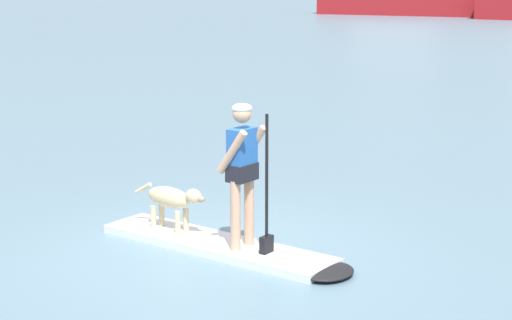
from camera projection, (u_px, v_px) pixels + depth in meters
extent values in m
plane|color=slate|center=(217.00, 249.00, 10.45)|extent=(400.00, 400.00, 0.00)
cube|color=silver|center=(216.00, 245.00, 10.44)|extent=(3.20, 1.14, 0.10)
ellipsoid|color=black|center=(327.00, 271.00, 9.53)|extent=(0.65, 0.74, 0.10)
cylinder|color=tan|center=(249.00, 211.00, 10.21)|extent=(0.12, 0.12, 0.83)
cylinder|color=tan|center=(235.00, 216.00, 10.01)|extent=(0.12, 0.12, 0.83)
cube|color=black|center=(242.00, 172.00, 10.00)|extent=(0.27, 0.39, 0.20)
cube|color=#2659A5|center=(242.00, 154.00, 9.95)|extent=(0.25, 0.36, 0.59)
sphere|color=tan|center=(242.00, 113.00, 9.85)|extent=(0.22, 0.22, 0.22)
ellipsoid|color=white|center=(242.00, 108.00, 9.84)|extent=(0.23, 0.23, 0.11)
cylinder|color=tan|center=(252.00, 147.00, 10.09)|extent=(0.43, 0.15, 0.54)
cylinder|color=tan|center=(232.00, 152.00, 9.79)|extent=(0.43, 0.15, 0.54)
cylinder|color=black|center=(267.00, 185.00, 9.82)|extent=(0.04, 0.04, 1.62)
cube|color=black|center=(267.00, 244.00, 9.97)|extent=(0.10, 0.19, 0.20)
ellipsoid|color=#CCB78C|center=(169.00, 197.00, 10.77)|extent=(0.70, 0.31, 0.26)
ellipsoid|color=#CCB78C|center=(193.00, 196.00, 10.52)|extent=(0.24, 0.19, 0.18)
ellipsoid|color=gray|center=(200.00, 199.00, 10.46)|extent=(0.13, 0.10, 0.08)
cylinder|color=#CCB78C|center=(143.00, 188.00, 11.02)|extent=(0.27, 0.09, 0.18)
cylinder|color=#CCB78C|center=(186.00, 220.00, 10.77)|extent=(0.07, 0.07, 0.29)
cylinder|color=#CCB78C|center=(178.00, 223.00, 10.65)|extent=(0.07, 0.07, 0.29)
cylinder|color=#CCB78C|center=(162.00, 215.00, 11.01)|extent=(0.07, 0.07, 0.29)
cylinder|color=#CCB78C|center=(153.00, 217.00, 10.89)|extent=(0.07, 0.07, 0.29)
cube|color=maroon|center=(409.00, 0.00, 60.96)|extent=(12.95, 4.12, 2.10)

